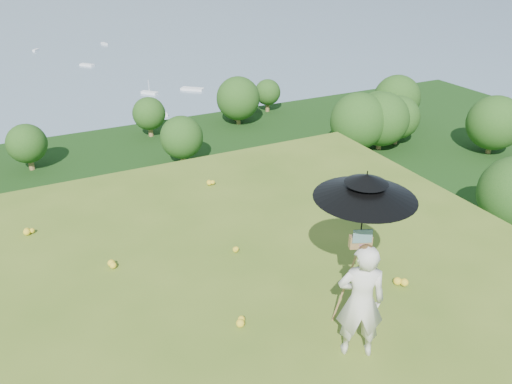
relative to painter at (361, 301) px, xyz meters
name	(u,v)px	position (x,y,z in m)	size (l,w,h in m)	color
ground	(200,378)	(-2.10, 0.50, -0.87)	(14.00, 14.00, 0.00)	#507120
forest_slope	(86,340)	(-2.10, 35.50, -29.87)	(140.00, 56.00, 22.00)	black
shoreline_tier	(51,218)	(-2.10, 75.50, -36.87)	(170.00, 28.00, 8.00)	#73675C
bay_water	(6,43)	(-2.10, 240.50, -34.87)	(700.00, 700.00, 0.00)	#778FAB
slope_trees	(59,212)	(-2.10, 35.50, -15.87)	(110.00, 50.00, 6.00)	#1A4B16
harbor_town	(43,182)	(-2.10, 75.50, -30.37)	(110.00, 22.00, 5.00)	silver
wildflowers	(194,362)	(-2.10, 0.75, -0.81)	(10.00, 10.50, 0.12)	yellow
painter	(361,301)	(0.00, 0.00, 0.00)	(0.63, 0.42, 1.74)	silver
field_easel	(357,277)	(0.33, 0.52, -0.05)	(0.62, 0.62, 1.63)	olive
sun_umbrella	(363,209)	(0.34, 0.55, 1.03)	(1.37, 1.37, 1.11)	black
painter_cap	(367,249)	(0.00, 0.00, 0.82)	(0.19, 0.23, 0.10)	pink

